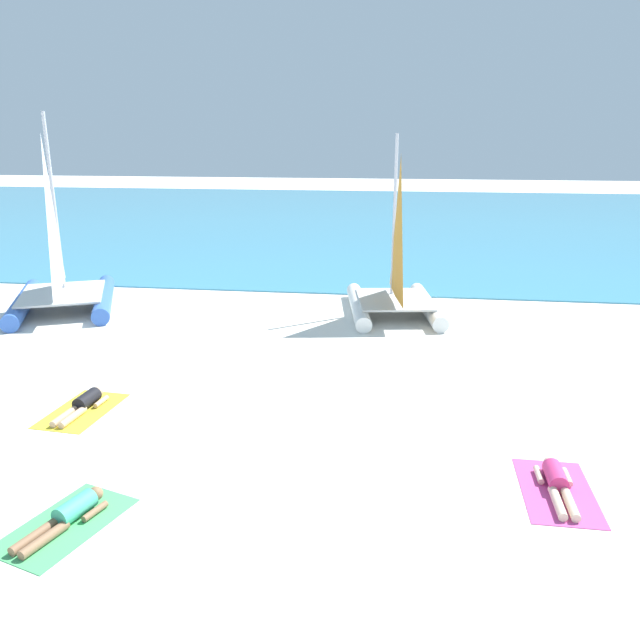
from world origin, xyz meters
name	(u,v)px	position (x,y,z in m)	size (l,w,h in m)	color
ground_plane	(338,318)	(0.00, 10.00, 0.00)	(120.00, 120.00, 0.00)	white
ocean_water	(375,219)	(0.00, 32.85, 0.03)	(120.00, 40.00, 0.05)	teal
sailboat_blue	(61,282)	(-8.77, 9.74, 0.90)	(4.56, 5.43, 6.04)	blue
sailboat_white	(394,289)	(1.65, 10.64, 0.81)	(3.24, 4.50, 5.41)	white
towel_left	(82,411)	(-4.47, 2.73, 0.01)	(1.10, 1.90, 0.01)	yellow
sunbather_left	(83,404)	(-4.47, 2.80, 0.13)	(0.58, 1.57, 0.30)	black
towel_middle	(66,524)	(-2.80, -0.92, 0.01)	(1.10, 1.90, 0.01)	#4CB266
sunbather_middle	(68,514)	(-2.78, -0.85, 0.13)	(0.83, 1.54, 0.30)	#3FB28C
towel_right	(557,491)	(4.43, 0.93, 0.01)	(1.10, 1.90, 0.01)	#D84C99
sunbather_right	(557,482)	(4.43, 1.00, 0.13)	(0.55, 1.56, 0.30)	#D83372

